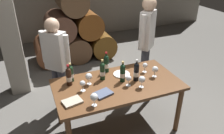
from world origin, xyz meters
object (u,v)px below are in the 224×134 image
wine_bottle_0 (106,63)px  wine_bottle_1 (71,73)px  wine_bottle_3 (102,71)px  wine_glass_4 (145,66)px  leather_ledger (72,102)px  dining_table (117,89)px  wine_glass_5 (89,77)px  wine_glass_3 (142,80)px  serving_plate (122,74)px  taster_seated_left (56,59)px  wine_glass_0 (128,79)px  tasting_notebook (103,94)px  wine_bottle_5 (123,73)px  wine_glass_1 (83,84)px  sommelier_presenting (147,37)px  wine_glass_6 (155,69)px  wine_bottle_4 (136,72)px  wine_glass_2 (94,97)px  wine_bottle_2 (69,76)px

wine_bottle_0 → wine_bottle_1: bearing=-172.8°
wine_bottle_0 → wine_bottle_3: 0.22m
wine_bottle_0 → wine_glass_4: bearing=-23.1°
leather_ledger → dining_table: bearing=4.1°
wine_glass_5 → wine_glass_3: bearing=-28.0°
dining_table → wine_bottle_1: bearing=152.7°
serving_plate → taster_seated_left: size_ratio=0.16×
wine_bottle_3 → leather_ledger: (-0.51, -0.37, -0.12)m
wine_glass_0 → tasting_notebook: size_ratio=0.69×
wine_bottle_0 → taster_seated_left: bearing=151.2°
wine_bottle_5 → wine_glass_1: size_ratio=2.05×
wine_bottle_1 → wine_bottle_5: bearing=-22.2°
sommelier_presenting → taster_seated_left: size_ratio=1.11×
wine_glass_1 → wine_glass_4: size_ratio=1.00×
wine_bottle_5 → sommelier_presenting: size_ratio=0.18×
wine_bottle_1 → tasting_notebook: wine_bottle_1 is taller
wine_bottle_3 → taster_seated_left: taster_seated_left is taller
dining_table → wine_bottle_3: size_ratio=5.63×
wine_glass_6 → serving_plate: wine_glass_6 is taller
wine_bottle_4 → serving_plate: bearing=118.3°
wine_bottle_3 → wine_glass_3: size_ratio=1.85×
wine_bottle_4 → wine_glass_6: (0.29, -0.01, -0.02)m
wine_glass_1 → sommelier_presenting: 1.55m
wine_glass_5 → serving_plate: 0.53m
wine_glass_1 → wine_glass_5: (0.12, 0.13, 0.01)m
serving_plate → wine_glass_2: bearing=-137.3°
wine_glass_0 → wine_glass_1: (-0.59, 0.10, -0.00)m
wine_glass_5 → wine_glass_2: bearing=-99.3°
wine_glass_0 → wine_glass_5: size_ratio=0.93×
wine_bottle_1 → wine_glass_1: (0.08, -0.30, -0.01)m
dining_table → wine_glass_2: bearing=-141.9°
wine_bottle_3 → wine_glass_5: size_ratio=1.85×
wine_bottle_3 → serving_plate: bearing=4.3°
wine_bottle_1 → wine_glass_1: wine_bottle_1 is taller
taster_seated_left → tasting_notebook: bearing=-65.3°
wine_bottle_2 → leather_ledger: 0.42m
wine_bottle_1 → taster_seated_left: (-0.12, 0.43, 0.04)m
wine_bottle_2 → sommelier_presenting: size_ratio=0.17×
wine_glass_2 → serving_plate: (0.59, 0.54, -0.11)m
wine_glass_3 → wine_bottle_3: bearing=136.7°
wine_bottle_5 → leather_ledger: (-0.75, -0.22, -0.12)m
wine_bottle_5 → wine_glass_1: (-0.56, -0.03, -0.03)m
dining_table → wine_glass_5: size_ratio=10.41×
sommelier_presenting → wine_bottle_1: bearing=-162.1°
wine_glass_1 → wine_glass_3: size_ratio=0.90×
wine_bottle_0 → wine_glass_6: (0.58, -0.39, -0.02)m
wine_bottle_2 → wine_glass_6: (1.16, -0.23, -0.02)m
wine_glass_5 → taster_seated_left: 0.68m
wine_bottle_5 → wine_glass_0: bearing=-79.1°
wine_glass_0 → wine_glass_6: size_ratio=0.94×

